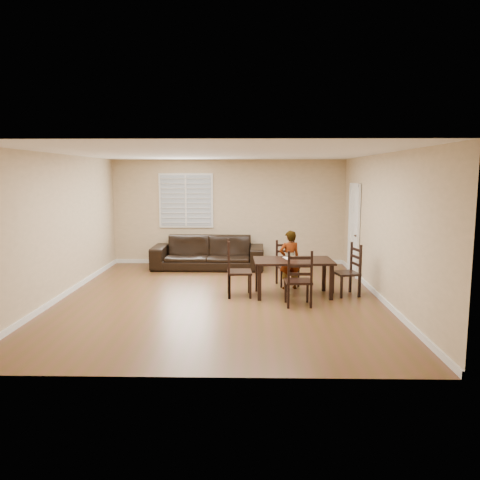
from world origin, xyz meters
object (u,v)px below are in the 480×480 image
chair_left (233,271)px  sofa (208,253)px  chair_near (286,264)px  chair_far (299,282)px  chair_right (352,272)px  donut (293,257)px  dining_table (293,264)px  child (289,260)px

chair_left → sofa: bearing=11.3°
chair_near → chair_far: bearing=-99.9°
chair_right → chair_left: bearing=-100.4°
chair_far → chair_left: (-1.20, 0.75, 0.03)m
donut → chair_far: bearing=-88.5°
chair_far → sofa: (-1.90, 3.41, -0.06)m
chair_near → dining_table: bearing=-99.4°
dining_table → chair_far: chair_far is taller
chair_right → child: child is taller
chair_right → sofa: bearing=-143.6°
chair_near → chair_left: chair_left is taller
chair_near → child: bearing=-97.7°
chair_far → chair_right: bearing=-144.2°
chair_far → child: size_ratio=0.85×
chair_left → chair_right: bearing=-90.4°
dining_table → sofa: (-1.87, 2.60, -0.21)m
chair_near → donut: (0.08, -0.78, 0.30)m
child → chair_left: bearing=12.8°
dining_table → chair_right: 1.16m
child → chair_right: bearing=143.4°
chair_near → donut: 0.84m
chair_left → child: size_ratio=0.90×
dining_table → chair_left: bearing=-179.9°
sofa → chair_far: bearing=-59.9°
child → dining_table: bearing=77.7°
chair_near → chair_left: bearing=-150.6°
dining_table → chair_left: 1.17m
dining_table → donut: donut is taller
child → chair_near: bearing=-99.4°
chair_far → chair_left: bearing=-34.7°
dining_table → chair_right: size_ratio=1.52×
chair_left → chair_right: chair_left is taller
chair_near → chair_far: size_ratio=0.93×
chair_near → donut: bearing=-97.7°
dining_table → sofa: size_ratio=0.56×
chair_near → child: child is taller
chair_left → sofa: size_ratio=0.40×
chair_near → child: size_ratio=0.79×
chair_far → child: (-0.06, 1.35, 0.14)m
chair_left → sofa: (-0.71, 2.65, -0.09)m
dining_table → sofa: sofa is taller
chair_left → sofa: chair_left is taller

